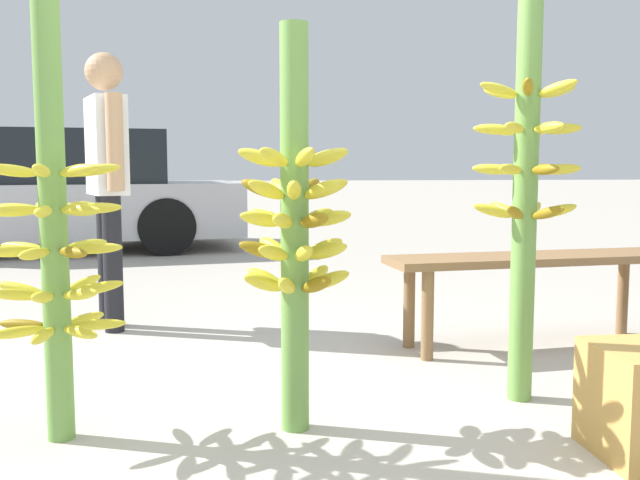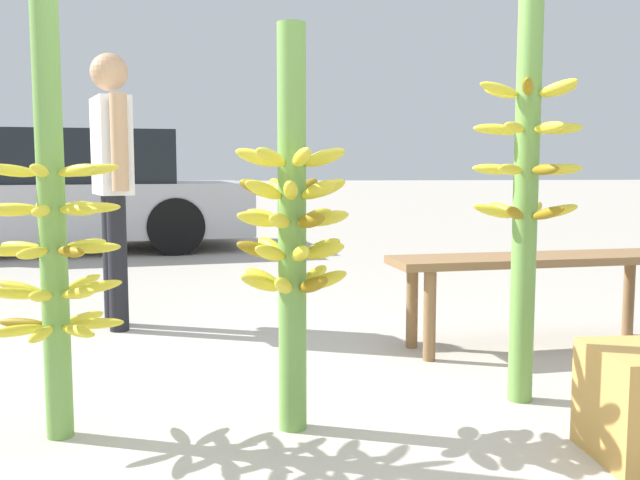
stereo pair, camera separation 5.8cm
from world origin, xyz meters
name	(u,v)px [view 1 (the left image)]	position (x,y,z in m)	size (l,w,h in m)	color
ground_plane	(311,445)	(0.00, 0.00, 0.00)	(80.00, 80.00, 0.00)	#B2AA9E
banana_stalk_left	(54,231)	(-0.85, 0.17, 0.72)	(0.45, 0.45, 1.53)	#6B9E47
banana_stalk_center	(295,226)	(-0.04, 0.16, 0.73)	(0.40, 0.40, 1.42)	#6B9E47
banana_stalk_right	(525,183)	(0.89, 0.37, 0.87)	(0.42, 0.42, 1.63)	#6B9E47
vendor_person	(107,165)	(-0.95, 1.86, 0.94)	(0.29, 0.56, 1.56)	black
market_bench	(533,269)	(1.29, 1.17, 0.41)	(1.57, 0.51, 0.48)	olive
parked_car	(37,194)	(-2.35, 5.79, 0.63)	(4.65, 2.40, 1.31)	#B7B7BC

